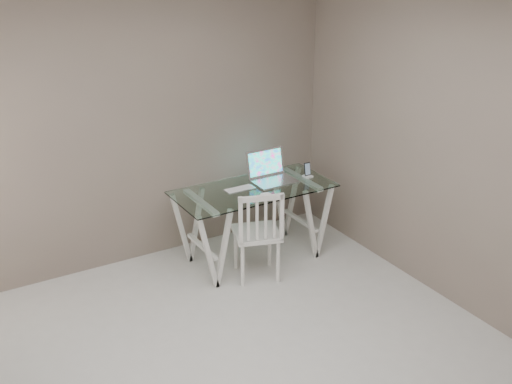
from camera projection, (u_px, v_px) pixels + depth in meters
room at (250, 160)px, 3.88m from camera, size 4.50×4.52×2.71m
desk at (253, 223)px, 6.13m from camera, size 1.50×0.70×0.75m
chair at (258, 231)px, 5.74m from camera, size 0.51×0.51×0.89m
laptop at (270, 173)px, 6.16m from camera, size 0.40×0.34×0.28m
keyboard at (239, 189)px, 5.96m from camera, size 0.29×0.12×0.01m
mouse at (265, 195)px, 5.80m from camera, size 0.12×0.07×0.04m
phone_dock at (308, 173)px, 6.24m from camera, size 0.08×0.08×0.14m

